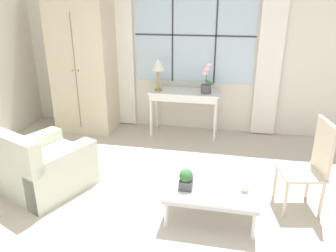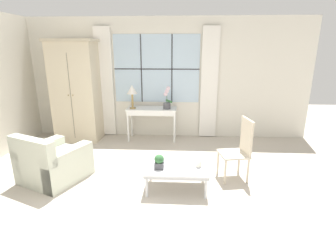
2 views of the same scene
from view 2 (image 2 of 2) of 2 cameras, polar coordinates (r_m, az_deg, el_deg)
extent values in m
plane|color=#BCB2A3|center=(3.93, -6.69, -16.09)|extent=(14.00, 14.00, 0.00)
cube|color=silver|center=(6.35, -2.44, 10.17)|extent=(7.20, 0.06, 2.80)
cube|color=silver|center=(6.29, -2.50, 12.28)|extent=(2.00, 0.01, 1.56)
cube|color=#2D2D33|center=(6.33, -5.83, 12.24)|extent=(0.02, 0.02, 1.56)
cube|color=#2D2D33|center=(6.26, 0.86, 12.27)|extent=(0.02, 0.02, 1.56)
cube|color=#2D2D33|center=(6.29, -2.50, 12.28)|extent=(2.00, 0.02, 0.02)
cube|color=white|center=(6.52, -13.52, 9.06)|extent=(0.39, 0.06, 2.57)
cube|color=white|center=(6.28, 8.95, 9.03)|extent=(0.39, 0.06, 2.57)
cube|color=beige|center=(6.44, -19.29, 6.85)|extent=(0.99, 0.65, 2.24)
cube|color=#BCAE92|center=(6.36, -20.32, 17.09)|extent=(1.07, 0.71, 0.06)
cube|color=gray|center=(6.15, -20.39, 5.88)|extent=(0.01, 0.01, 1.88)
sphere|color=#997F4C|center=(6.15, -20.89, 6.27)|extent=(0.03, 0.03, 0.03)
sphere|color=#997F4C|center=(6.11, -20.03, 6.29)|extent=(0.03, 0.03, 0.03)
cube|color=white|center=(6.13, -3.53, 3.80)|extent=(1.15, 0.51, 0.03)
cube|color=white|center=(6.14, -3.52, 3.21)|extent=(1.10, 0.49, 0.10)
cylinder|color=white|center=(6.11, -8.69, -0.14)|extent=(0.04, 0.04, 0.74)
cylinder|color=white|center=(5.98, 1.39, -0.31)|extent=(0.04, 0.04, 0.74)
cylinder|color=white|center=(6.51, -7.93, 0.95)|extent=(0.04, 0.04, 0.74)
cylinder|color=white|center=(6.39, 1.52, 0.81)|extent=(0.04, 0.04, 0.74)
cylinder|color=#9E7F47|center=(6.12, -7.68, 3.91)|extent=(0.13, 0.13, 0.02)
cylinder|color=#9E7F47|center=(6.08, -7.74, 5.50)|extent=(0.05, 0.05, 0.32)
cone|color=white|center=(6.04, -7.84, 7.91)|extent=(0.24, 0.24, 0.20)
cylinder|color=#4C4C51|center=(6.01, -0.26, 4.40)|extent=(0.17, 0.17, 0.14)
cylinder|color=#336638|center=(5.96, -0.26, 6.77)|extent=(0.01, 0.01, 0.36)
cube|color=#336638|center=(5.99, 0.23, 5.43)|extent=(0.16, 0.02, 0.09)
sphere|color=silver|center=(5.97, -0.54, 6.96)|extent=(0.09, 0.09, 0.09)
sphere|color=silver|center=(5.96, -0.26, 7.58)|extent=(0.09, 0.09, 0.09)
sphere|color=silver|center=(5.95, 0.03, 8.20)|extent=(0.09, 0.09, 0.09)
cube|color=beige|center=(4.80, -23.28, -8.07)|extent=(1.15, 1.18, 0.44)
cube|color=beige|center=(4.44, -27.53, -4.82)|extent=(0.85, 0.48, 0.39)
cube|color=beige|center=(5.02, -25.86, -6.47)|extent=(0.54, 0.92, 0.58)
cube|color=beige|center=(4.55, -20.63, -8.21)|extent=(0.54, 0.92, 0.58)
cube|color=beige|center=(4.47, 14.04, -5.94)|extent=(0.51, 0.51, 0.03)
cube|color=beige|center=(4.44, 16.71, -2.39)|extent=(0.11, 0.40, 0.53)
cube|color=beige|center=(4.36, 17.02, 1.18)|extent=(0.12, 0.43, 0.05)
cylinder|color=beige|center=(4.34, 12.34, -9.84)|extent=(0.04, 0.04, 0.42)
cylinder|color=beige|center=(4.66, 10.82, -7.80)|extent=(0.04, 0.04, 0.42)
cylinder|color=beige|center=(4.47, 17.01, -9.36)|extent=(0.04, 0.04, 0.42)
cylinder|color=beige|center=(4.78, 15.19, -7.43)|extent=(0.04, 0.04, 0.42)
cube|color=silver|center=(4.06, 1.89, -9.04)|extent=(0.96, 0.62, 0.03)
cube|color=#B1B3B8|center=(4.07, 1.89, -9.45)|extent=(0.94, 0.61, 0.04)
cylinder|color=silver|center=(3.95, -4.66, -12.92)|extent=(0.04, 0.04, 0.35)
cylinder|color=silver|center=(3.93, 8.22, -13.19)|extent=(0.04, 0.04, 0.35)
cylinder|color=silver|center=(4.40, -3.73, -9.58)|extent=(0.04, 0.04, 0.35)
cylinder|color=silver|center=(4.39, 7.67, -9.80)|extent=(0.04, 0.04, 0.35)
cube|color=#4C4C51|center=(3.99, -1.93, -8.52)|extent=(0.14, 0.14, 0.10)
sphere|color=#336638|center=(3.95, -1.94, -7.23)|extent=(0.15, 0.15, 0.15)
cylinder|color=silver|center=(4.07, 6.67, -8.78)|extent=(0.12, 0.12, 0.01)
cylinder|color=white|center=(4.05, 6.69, -8.12)|extent=(0.08, 0.08, 0.09)
cylinder|color=black|center=(4.03, 6.72, -7.45)|extent=(0.00, 0.00, 0.01)
camera|label=1|loc=(0.70, 8.90, 22.76)|focal=35.00mm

